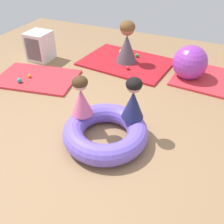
{
  "coord_description": "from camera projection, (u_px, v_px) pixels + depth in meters",
  "views": [
    {
      "loc": [
        1.11,
        -2.17,
        2.18
      ],
      "look_at": [
        0.07,
        0.14,
        0.31
      ],
      "focal_mm": 39.94,
      "sensor_mm": 36.0,
      "label": 1
    }
  ],
  "objects": [
    {
      "name": "gym_mat_near_left",
      "position": [
        126.0,
        62.0,
        4.98
      ],
      "size": [
        1.82,
        1.39,
        0.04
      ],
      "primitive_type": "cube",
      "rotation": [
        0.0,
        0.0,
        -0.11
      ],
      "color": "#B21923",
      "rests_on": "ground"
    },
    {
      "name": "exercise_ball_large",
      "position": [
        190.0,
        63.0,
        4.33
      ],
      "size": [
        0.6,
        0.6,
        0.6
      ],
      "primitive_type": "sphere",
      "color": "purple",
      "rests_on": "ground"
    },
    {
      "name": "storage_cube",
      "position": [
        39.0,
        46.0,
        4.97
      ],
      "size": [
        0.44,
        0.44,
        0.56
      ],
      "color": "silver",
      "rests_on": "ground"
    },
    {
      "name": "play_ball_orange",
      "position": [
        29.0,
        76.0,
        4.42
      ],
      "size": [
        0.06,
        0.06,
        0.06
      ],
      "primitive_type": "sphere",
      "color": "orange",
      "rests_on": "gym_mat_far_right"
    },
    {
      "name": "play_ball_teal",
      "position": [
        19.0,
        80.0,
        4.27
      ],
      "size": [
        0.08,
        0.08,
        0.08
      ],
      "primitive_type": "sphere",
      "color": "teal",
      "rests_on": "gym_mat_far_right"
    },
    {
      "name": "child_in_navy",
      "position": [
        133.0,
        99.0,
        3.0
      ],
      "size": [
        0.39,
        0.39,
        0.55
      ],
      "rotation": [
        0.0,
        0.0,
        4.08
      ],
      "color": "navy",
      "rests_on": "inflatable_cushion"
    },
    {
      "name": "play_ball_red",
      "position": [
        128.0,
        68.0,
        4.67
      ],
      "size": [
        0.07,
        0.07,
        0.07
      ],
      "primitive_type": "sphere",
      "color": "red",
      "rests_on": "gym_mat_near_left"
    },
    {
      "name": "gym_mat_far_right",
      "position": [
        37.0,
        78.0,
        4.46
      ],
      "size": [
        1.53,
        1.15,
        0.04
      ],
      "primitive_type": "cube",
      "rotation": [
        0.0,
        0.0,
        0.18
      ],
      "color": "red",
      "rests_on": "ground"
    },
    {
      "name": "play_ball_yellow",
      "position": [
        121.0,
        52.0,
        5.24
      ],
      "size": [
        0.09,
        0.09,
        0.09
      ],
      "primitive_type": "sphere",
      "color": "yellow",
      "rests_on": "gym_mat_near_left"
    },
    {
      "name": "adult_seated",
      "position": [
        127.0,
        43.0,
        4.74
      ],
      "size": [
        0.56,
        0.56,
        0.8
      ],
      "rotation": [
        0.0,
        0.0,
        0.54
      ],
      "color": "#4C4751",
      "rests_on": "gym_mat_near_left"
    },
    {
      "name": "gym_mat_far_left",
      "position": [
        218.0,
        81.0,
        4.37
      ],
      "size": [
        1.57,
        1.19,
        0.04
      ],
      "primitive_type": "cube",
      "rotation": [
        0.0,
        0.0,
        -0.08
      ],
      "color": "red",
      "rests_on": "ground"
    },
    {
      "name": "ground_plane",
      "position": [
        102.0,
        135.0,
        3.25
      ],
      "size": [
        8.0,
        8.0,
        0.0
      ],
      "primitive_type": "plane",
      "color": "#93704C"
    },
    {
      "name": "child_in_pink",
      "position": [
        81.0,
        96.0,
        3.05
      ],
      "size": [
        0.37,
        0.37,
        0.53
      ],
      "rotation": [
        0.0,
        0.0,
        5.76
      ],
      "color": "#E5608E",
      "rests_on": "inflatable_cushion"
    },
    {
      "name": "inflatable_cushion",
      "position": [
        105.0,
        132.0,
        3.11
      ],
      "size": [
        1.07,
        1.07,
        0.26
      ],
      "primitive_type": "torus",
      "color": "#7056D1",
      "rests_on": "ground"
    },
    {
      "name": "play_ball_green",
      "position": [
        137.0,
        55.0,
        5.12
      ],
      "size": [
        0.07,
        0.07,
        0.07
      ],
      "primitive_type": "sphere",
      "color": "green",
      "rests_on": "gym_mat_near_left"
    }
  ]
}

